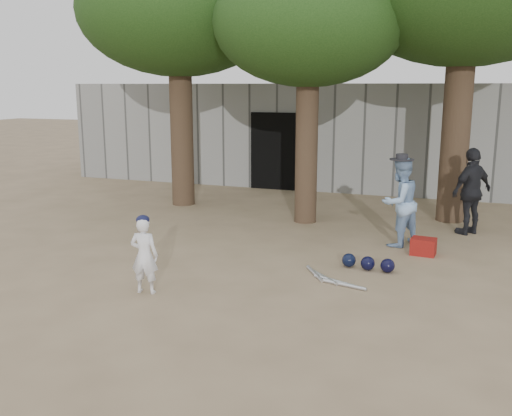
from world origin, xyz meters
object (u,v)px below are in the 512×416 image
at_px(boy_player, 144,256).
at_px(spectator_dark, 472,191).
at_px(spectator_blue, 400,202).
at_px(red_bag, 423,247).

bearing_deg(boy_player, spectator_dark, -138.72).
relative_size(spectator_blue, red_bag, 3.94).
xyz_separation_m(spectator_blue, red_bag, (0.50, -0.46, -0.68)).
xyz_separation_m(spectator_dark, red_bag, (-0.76, -1.84, -0.72)).
distance_m(spectator_blue, red_bag, 0.96).
bearing_deg(spectator_blue, boy_player, -1.22).
xyz_separation_m(boy_player, spectator_dark, (4.41, 5.17, 0.31)).
bearing_deg(red_bag, boy_player, -137.60).
xyz_separation_m(boy_player, spectator_blue, (3.15, 3.79, 0.27)).
height_order(spectator_blue, red_bag, spectator_blue).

